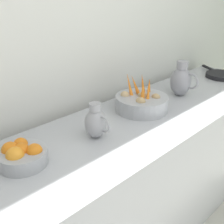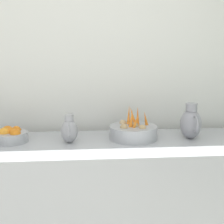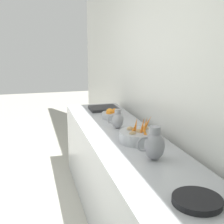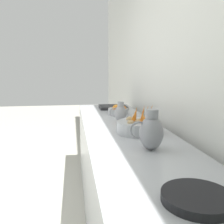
% 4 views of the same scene
% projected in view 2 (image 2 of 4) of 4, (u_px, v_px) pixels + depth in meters
% --- Properties ---
extents(tile_wall_left, '(0.10, 8.49, 3.00)m').
position_uv_depth(tile_wall_left, '(166.00, 52.00, 2.40)').
color(tile_wall_left, silver).
rests_on(tile_wall_left, ground_plane).
extents(prep_counter, '(0.68, 2.92, 0.89)m').
position_uv_depth(prep_counter, '(108.00, 203.00, 2.11)').
color(prep_counter, '#ADAFB5').
rests_on(prep_counter, ground_plane).
extents(vegetable_colander, '(0.33, 0.33, 0.23)m').
position_uv_depth(vegetable_colander, '(133.00, 131.00, 2.11)').
color(vegetable_colander, '#9EA0A5').
rests_on(vegetable_colander, prep_counter).
extents(orange_bowl, '(0.22, 0.22, 0.11)m').
position_uv_depth(orange_bowl, '(11.00, 135.00, 2.03)').
color(orange_bowl, '#9EA0A5').
rests_on(orange_bowl, prep_counter).
extents(metal_pitcher_tall, '(0.21, 0.15, 0.25)m').
position_uv_depth(metal_pitcher_tall, '(191.00, 123.00, 2.10)').
color(metal_pitcher_tall, gray).
rests_on(metal_pitcher_tall, prep_counter).
extents(metal_pitcher_short, '(0.16, 0.11, 0.19)m').
position_uv_depth(metal_pitcher_short, '(69.00, 130.00, 2.01)').
color(metal_pitcher_short, '#939399').
rests_on(metal_pitcher_short, prep_counter).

